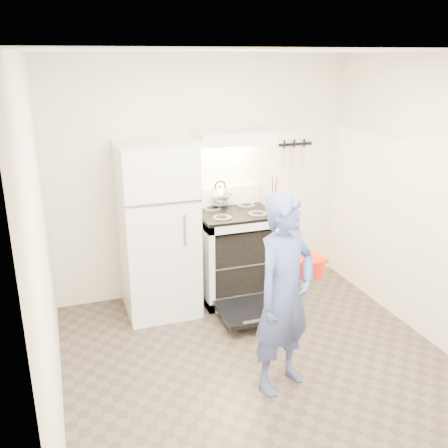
{
  "coord_description": "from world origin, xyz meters",
  "views": [
    {
      "loc": [
        -1.47,
        -3.11,
        2.48
      ],
      "look_at": [
        -0.05,
        1.0,
        1.0
      ],
      "focal_mm": 40.0,
      "sensor_mm": 36.0,
      "label": 1
    }
  ],
  "objects": [
    {
      "name": "person",
      "position": [
        0.05,
        -0.09,
        0.78
      ],
      "size": [
        0.67,
        0.57,
        1.57
      ],
      "primitive_type": "imported",
      "rotation": [
        0.0,
        0.0,
        0.42
      ],
      "color": "#324A6F",
      "rests_on": "floor"
    },
    {
      "name": "oven_rack",
      "position": [
        0.23,
        1.48,
        0.44
      ],
      "size": [
        0.6,
        0.52,
        0.01
      ],
      "primitive_type": "cube",
      "color": "gray",
      "rests_on": "stove_body"
    },
    {
      "name": "knife_strip",
      "position": [
        1.05,
        1.79,
        1.55
      ],
      "size": [
        0.4,
        0.02,
        0.03
      ],
      "primitive_type": "cube",
      "color": "black",
      "rests_on": "back_wall"
    },
    {
      "name": "dutch_oven",
      "position": [
        0.43,
        0.26,
        0.82
      ],
      "size": [
        0.36,
        0.29,
        0.23
      ],
      "primitive_type": null,
      "color": "red",
      "rests_on": "person"
    },
    {
      "name": "tea_kettle",
      "position": [
        0.14,
        1.68,
        1.09
      ],
      "size": [
        0.23,
        0.19,
        0.29
      ],
      "primitive_type": null,
      "color": "silver",
      "rests_on": "cooktop"
    },
    {
      "name": "backsplash",
      "position": [
        0.23,
        1.76,
        1.05
      ],
      "size": [
        0.76,
        0.07,
        0.2
      ],
      "primitive_type": "cube",
      "color": "silver",
      "rests_on": "cooktop"
    },
    {
      "name": "oven_door",
      "position": [
        0.23,
        0.88,
        0.12
      ],
      "size": [
        0.7,
        0.54,
        0.04
      ],
      "primitive_type": "cube",
      "color": "black",
      "rests_on": "floor"
    },
    {
      "name": "back_wall",
      "position": [
        0.0,
        1.8,
        1.25
      ],
      "size": [
        3.2,
        0.02,
        2.5
      ],
      "primitive_type": "cube",
      "color": "beige",
      "rests_on": "ground"
    },
    {
      "name": "cooktop",
      "position": [
        0.23,
        1.48,
        0.94
      ],
      "size": [
        0.76,
        0.65,
        0.03
      ],
      "primitive_type": "cube",
      "color": "black",
      "rests_on": "stove_body"
    },
    {
      "name": "range_hood",
      "position": [
        0.23,
        1.55,
        1.71
      ],
      "size": [
        0.76,
        0.5,
        0.12
      ],
      "primitive_type": "cube",
      "color": "silver",
      "rests_on": "back_wall"
    },
    {
      "name": "utensil_jar",
      "position": [
        0.55,
        1.22,
        1.05
      ],
      "size": [
        0.09,
        0.09,
        0.13
      ],
      "primitive_type": "cylinder",
      "rotation": [
        0.0,
        0.0,
        -0.05
      ],
      "color": "silver",
      "rests_on": "cooktop"
    },
    {
      "name": "floor",
      "position": [
        0.0,
        0.0,
        0.0
      ],
      "size": [
        3.6,
        3.6,
        0.0
      ],
      "primitive_type": "plane",
      "color": "#4D4136",
      "rests_on": "ground"
    },
    {
      "name": "refrigerator",
      "position": [
        -0.58,
        1.45,
        0.85
      ],
      "size": [
        0.7,
        0.7,
        1.7
      ],
      "primitive_type": "cube",
      "color": "silver",
      "rests_on": "floor"
    },
    {
      "name": "pizza_stone",
      "position": [
        0.2,
        1.48,
        0.45
      ],
      "size": [
        0.35,
        0.35,
        0.02
      ],
      "primitive_type": "cylinder",
      "color": "#8A6850",
      "rests_on": "oven_rack"
    },
    {
      "name": "stove_body",
      "position": [
        0.23,
        1.48,
        0.46
      ],
      "size": [
        0.76,
        0.65,
        0.92
      ],
      "primitive_type": "cube",
      "color": "silver",
      "rests_on": "floor"
    }
  ]
}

